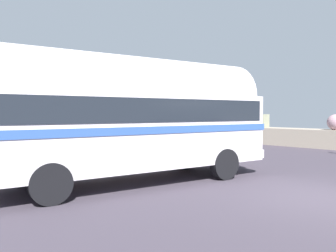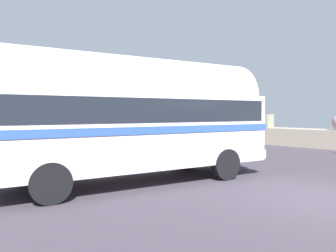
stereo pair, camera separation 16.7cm
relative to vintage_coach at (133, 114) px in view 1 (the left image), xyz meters
The scene contains 3 objects.
ground 5.64m from the vintage_coach, 25.75° to the left, with size 32.00×26.00×0.02m.
vintage_coach is the anchor object (origin of this frame).
second_coach 4.91m from the vintage_coach, 160.18° to the left, with size 4.49×8.91×3.70m.
Camera 1 is at (2.92, -8.18, 2.09)m, focal length 35.05 mm.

